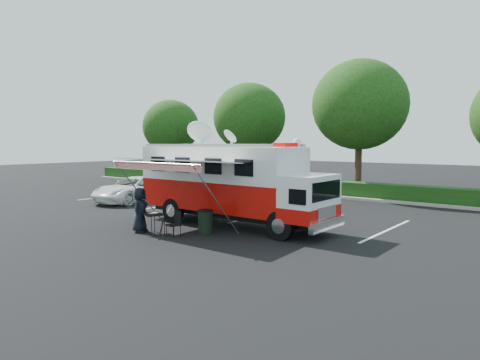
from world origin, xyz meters
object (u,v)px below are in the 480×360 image
object	(u,v)px
white_suv	(135,202)
folding_table	(153,214)
command_truck	(231,183)
trash_bin	(206,222)

from	to	relation	value
white_suv	folding_table	distance (m)	9.47
command_truck	trash_bin	xyz separation A→B (m)	(0.24, -1.86, -1.36)
folding_table	trash_bin	distance (m)	2.04
white_suv	command_truck	bearing A→B (deg)	-18.52
folding_table	trash_bin	xyz separation A→B (m)	(1.52, 1.33, -0.29)
command_truck	white_suv	xyz separation A→B (m)	(-9.13, 2.04, -1.82)
white_suv	folding_table	world-z (taller)	folding_table
white_suv	folding_table	xyz separation A→B (m)	(7.86, -5.23, 0.75)
white_suv	trash_bin	world-z (taller)	trash_bin
command_truck	white_suv	size ratio (longest dim) A/B	1.66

